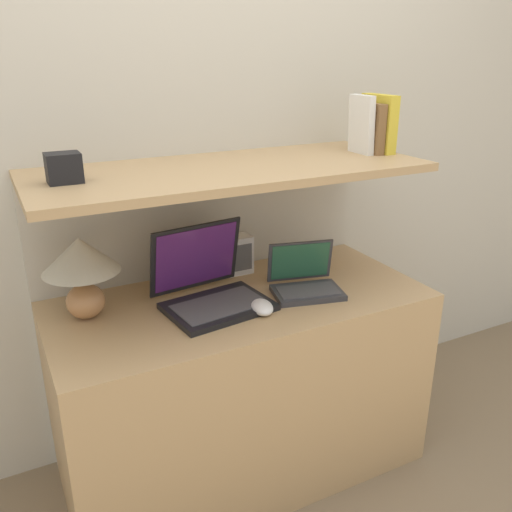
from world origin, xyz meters
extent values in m
cube|color=beige|center=(0.00, 0.67, 1.20)|extent=(6.00, 0.05, 2.40)
cube|color=tan|center=(0.00, 0.30, 0.36)|extent=(1.32, 0.61, 0.72)
cube|color=beige|center=(0.00, 0.63, 0.58)|extent=(1.32, 0.04, 1.15)
cube|color=tan|center=(0.00, 0.37, 1.17)|extent=(1.32, 0.55, 0.03)
ellipsoid|color=#B27A4C|center=(-0.51, 0.41, 0.78)|extent=(0.12, 0.12, 0.11)
cylinder|color=tan|center=(-0.51, 0.41, 0.86)|extent=(0.02, 0.02, 0.05)
cone|color=#B2AD99|center=(-0.51, 0.41, 0.94)|extent=(0.24, 0.24, 0.11)
cube|color=black|center=(-0.10, 0.26, 0.73)|extent=(0.37, 0.29, 0.02)
cube|color=#47474C|center=(-0.10, 0.25, 0.75)|extent=(0.32, 0.21, 0.00)
cube|color=black|center=(-0.12, 0.41, 0.87)|extent=(0.34, 0.10, 0.25)
cube|color=#4C1E60|center=(-0.12, 0.41, 0.87)|extent=(0.31, 0.08, 0.22)
cube|color=#333338|center=(0.22, 0.22, 0.73)|extent=(0.27, 0.21, 0.02)
cube|color=#47474C|center=(0.22, 0.21, 0.75)|extent=(0.23, 0.16, 0.00)
cube|color=#333338|center=(0.25, 0.31, 0.82)|extent=(0.24, 0.09, 0.15)
cube|color=#235138|center=(0.24, 0.31, 0.82)|extent=(0.22, 0.08, 0.13)
ellipsoid|color=white|center=(0.02, 0.17, 0.74)|extent=(0.09, 0.12, 0.04)
cube|color=white|center=(0.09, 0.53, 0.80)|extent=(0.11, 0.08, 0.15)
cube|color=#59595B|center=(0.09, 0.49, 0.80)|extent=(0.09, 0.00, 0.10)
cube|color=gold|center=(0.61, 0.37, 1.29)|extent=(0.04, 0.17, 0.21)
cube|color=brown|center=(0.57, 0.37, 1.27)|extent=(0.03, 0.15, 0.18)
cube|color=silver|center=(0.53, 0.37, 1.29)|extent=(0.03, 0.12, 0.21)
cube|color=black|center=(-0.53, 0.37, 1.22)|extent=(0.10, 0.08, 0.09)
camera|label=1|loc=(-0.74, -1.26, 1.54)|focal=38.00mm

